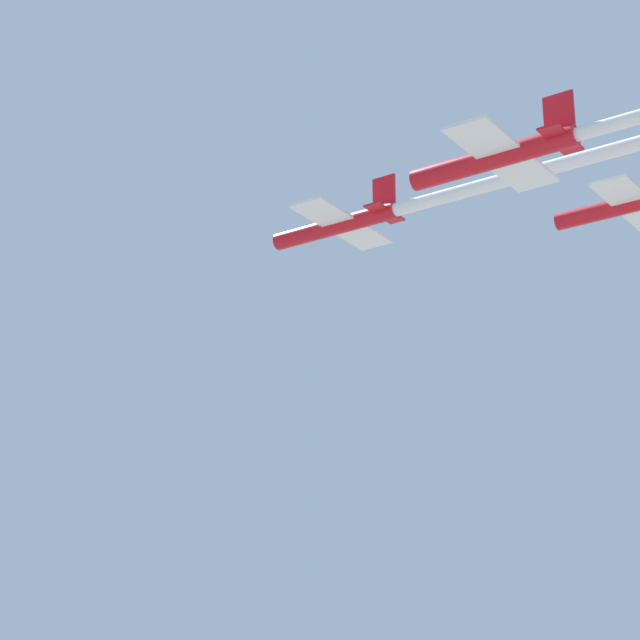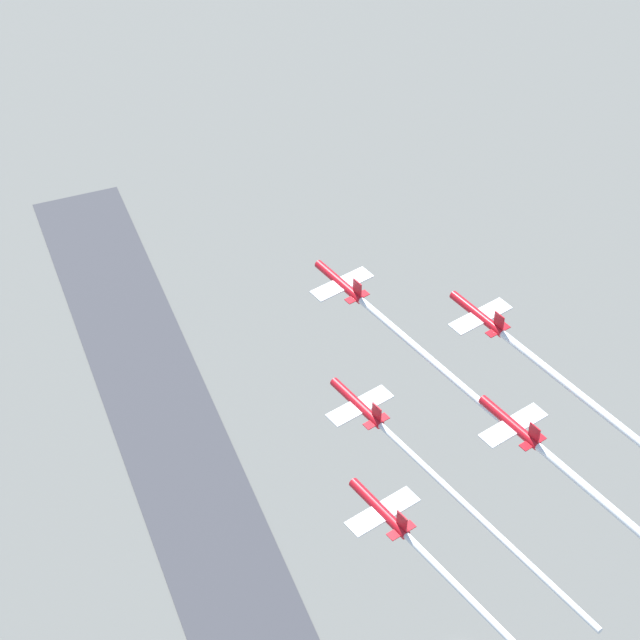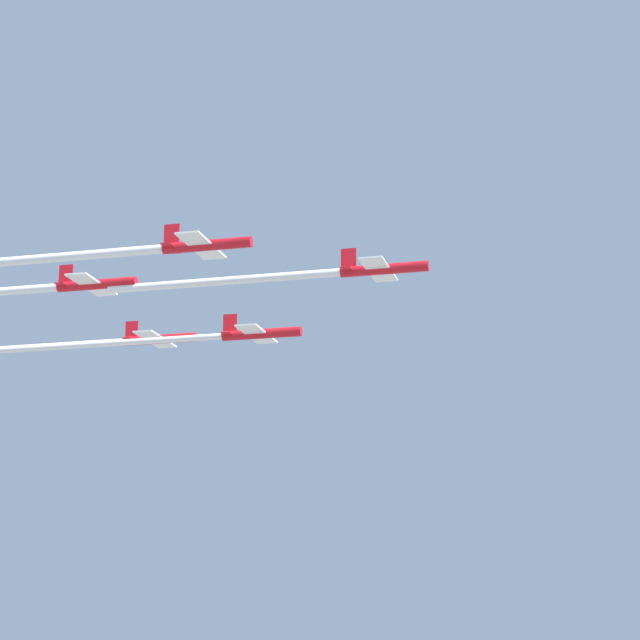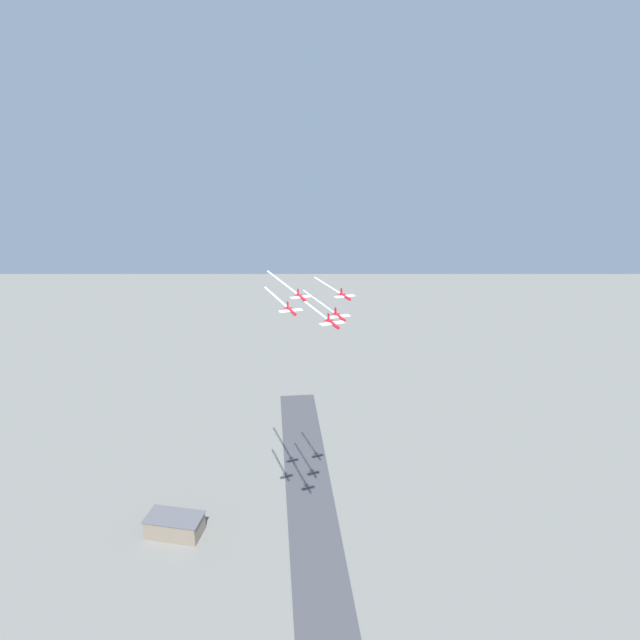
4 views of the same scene
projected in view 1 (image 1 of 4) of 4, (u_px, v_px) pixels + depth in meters
The scene contains 4 objects.
jet_0 at pixel (340, 225), 90.16m from camera, with size 9.63×9.83×3.46m.
jet_1 at pixel (499, 156), 71.07m from camera, with size 9.63×9.83×3.46m.
jet_2 at pixel (629, 204), 89.10m from camera, with size 9.63×9.83×3.46m.
smoke_trail_0 at pixel (590, 157), 79.83m from camera, with size 15.93×25.35×0.97m.
Camera 1 is at (73.89, 122.35, 132.63)m, focal length 70.00 mm.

